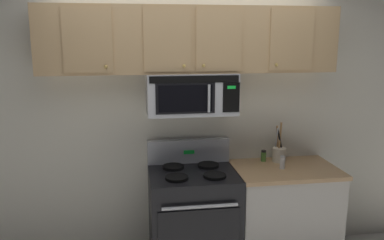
# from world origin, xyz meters

# --- Properties ---
(back_wall) EXTENTS (5.20, 0.10, 2.70)m
(back_wall) POSITION_xyz_m (0.00, 0.79, 1.35)
(back_wall) COLOR silver
(back_wall) RESTS_ON ground_plane
(stove_range) EXTENTS (0.76, 0.69, 1.12)m
(stove_range) POSITION_xyz_m (0.00, 0.42, 0.47)
(stove_range) COLOR black
(stove_range) RESTS_ON ground_plane
(over_range_microwave) EXTENTS (0.76, 0.43, 0.35)m
(over_range_microwave) POSITION_xyz_m (-0.00, 0.54, 1.58)
(over_range_microwave) COLOR #B7BABF
(upper_cabinets) EXTENTS (2.50, 0.36, 0.55)m
(upper_cabinets) POSITION_xyz_m (-0.00, 0.57, 2.02)
(upper_cabinets) COLOR tan
(counter_segment) EXTENTS (0.93, 0.65, 0.90)m
(counter_segment) POSITION_xyz_m (0.84, 0.43, 0.45)
(counter_segment) COLOR #BCB7AD
(counter_segment) RESTS_ON ground_plane
(utensil_crock_cream) EXTENTS (0.13, 0.13, 0.37)m
(utensil_crock_cream) POSITION_xyz_m (0.84, 0.60, 0.99)
(utensil_crock_cream) COLOR beige
(utensil_crock_cream) RESTS_ON counter_segment
(salt_shaker) EXTENTS (0.05, 0.05, 0.12)m
(salt_shaker) POSITION_xyz_m (0.80, 0.40, 0.96)
(salt_shaker) COLOR white
(salt_shaker) RESTS_ON counter_segment
(spice_jar) EXTENTS (0.05, 0.05, 0.11)m
(spice_jar) POSITION_xyz_m (0.70, 0.64, 0.95)
(spice_jar) COLOR #4C7F33
(spice_jar) RESTS_ON counter_segment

